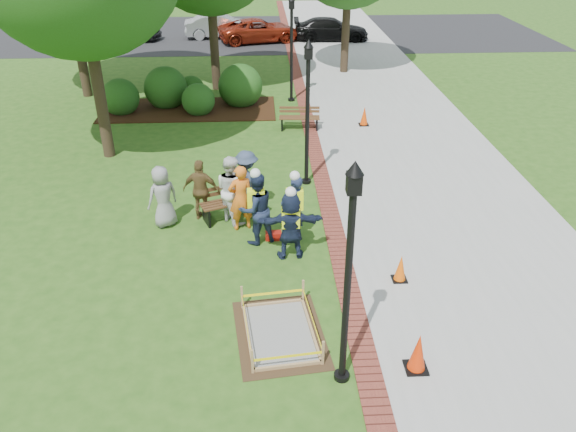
{
  "coord_description": "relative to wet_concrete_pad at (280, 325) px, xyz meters",
  "views": [
    {
      "loc": [
        -0.09,
        -10.3,
        7.51
      ],
      "look_at": [
        0.5,
        1.2,
        1.0
      ],
      "focal_mm": 35.0,
      "sensor_mm": 36.0,
      "label": 1
    }
  ],
  "objects": [
    {
      "name": "lamp_mid",
      "position": [
        1.06,
        6.78,
        2.25
      ],
      "size": [
        0.28,
        0.28,
        4.26
      ],
      "color": "black",
      "rests_on": "ground"
    },
    {
      "name": "cone_back",
      "position": [
        2.77,
        1.67,
        0.08
      ],
      "size": [
        0.34,
        0.34,
        0.66
      ],
      "color": "black",
      "rests_on": "ground"
    },
    {
      "name": "casual_person_d",
      "position": [
        -1.88,
        4.75,
        0.61
      ],
      "size": [
        0.6,
        0.44,
        1.69
      ],
      "color": "brown",
      "rests_on": "ground"
    },
    {
      "name": "casual_person_c",
      "position": [
        -1.08,
        4.6,
        0.69
      ],
      "size": [
        0.66,
        0.7,
        1.84
      ],
      "color": "silver",
      "rests_on": "ground"
    },
    {
      "name": "cone_front",
      "position": [
        2.45,
        -1.08,
        0.16
      ],
      "size": [
        0.41,
        0.41,
        0.81
      ],
      "color": "black",
      "rests_on": "ground"
    },
    {
      "name": "lamp_far",
      "position": [
        1.06,
        14.78,
        2.25
      ],
      "size": [
        0.28,
        0.28,
        4.26
      ],
      "color": "black",
      "rests_on": "ground"
    },
    {
      "name": "toolbox",
      "position": [
        -0.02,
        3.58,
        -0.13
      ],
      "size": [
        0.4,
        0.22,
        0.2
      ],
      "primitive_type": "cube",
      "rotation": [
        0.0,
        0.0,
        -0.0
      ],
      "color": "maroon",
      "rests_on": "ground"
    },
    {
      "name": "casual_person_b",
      "position": [
        -0.83,
        4.17,
        0.65
      ],
      "size": [
        0.65,
        0.52,
        1.78
      ],
      "color": "orange",
      "rests_on": "ground"
    },
    {
      "name": "ground",
      "position": [
        -0.19,
        1.78,
        -0.23
      ],
      "size": [
        100.0,
        100.0,
        0.0
      ],
      "primitive_type": "plane",
      "color": "#285116",
      "rests_on": "ground"
    },
    {
      "name": "lamp_near",
      "position": [
        1.06,
        -1.22,
        2.25
      ],
      "size": [
        0.28,
        0.28,
        4.26
      ],
      "color": "black",
      "rests_on": "ground"
    },
    {
      "name": "shrub_a",
      "position": [
        -5.83,
        13.56,
        -0.23
      ],
      "size": [
        1.49,
        1.49,
        1.49
      ],
      "primitive_type": "sphere",
      "color": "#244B15",
      "rests_on": "ground"
    },
    {
      "name": "casual_person_e",
      "position": [
        -0.69,
        5.08,
        0.65
      ],
      "size": [
        0.67,
        0.65,
        1.77
      ],
      "color": "#313F57",
      "rests_on": "ground"
    },
    {
      "name": "parked_car_a",
      "position": [
        -8.25,
        27.2,
        -0.23
      ],
      "size": [
        3.03,
        5.0,
        1.52
      ],
      "primitive_type": "imported",
      "rotation": [
        0.0,
        0.0,
        1.34
      ],
      "color": "black",
      "rests_on": "ground"
    },
    {
      "name": "shrub_c",
      "position": [
        -2.73,
        13.3,
        -0.23
      ],
      "size": [
        1.32,
        1.32,
        1.32
      ],
      "primitive_type": "sphere",
      "color": "#244B15",
      "rests_on": "ground"
    },
    {
      "name": "cone_far",
      "position": [
        3.65,
        11.62,
        0.12
      ],
      "size": [
        0.37,
        0.37,
        0.73
      ],
      "color": "black",
      "rests_on": "ground"
    },
    {
      "name": "sidewalk",
      "position": [
        4.81,
        11.78,
        -0.22
      ],
      "size": [
        6.0,
        60.0,
        0.02
      ],
      "primitive_type": "cube",
      "color": "#9E9E99",
      "rests_on": "ground"
    },
    {
      "name": "shrub_e",
      "position": [
        -3.18,
        15.12,
        -0.23
      ],
      "size": [
        1.11,
        1.11,
        1.11
      ],
      "primitive_type": "sphere",
      "color": "#244B15",
      "rests_on": "ground"
    },
    {
      "name": "bench_far",
      "position": [
        1.17,
        11.34,
        0.02
      ],
      "size": [
        1.52,
        0.6,
        0.81
      ],
      "color": "brown",
      "rests_on": "ground"
    },
    {
      "name": "shrub_d",
      "position": [
        -1.07,
        14.38,
        -0.23
      ],
      "size": [
        1.83,
        1.83,
        1.83
      ],
      "primitive_type": "sphere",
      "color": "#244B15",
      "rests_on": "ground"
    },
    {
      "name": "hivis_worker_b",
      "position": [
        0.51,
        3.66,
        0.68
      ],
      "size": [
        0.61,
        0.64,
        1.84
      ],
      "color": "#192941",
      "rests_on": "ground"
    },
    {
      "name": "parked_car_b",
      "position": [
        -2.6,
        27.5,
        -0.23
      ],
      "size": [
        2.44,
        4.92,
        1.56
      ],
      "primitive_type": "imported",
      "rotation": [
        0.0,
        0.0,
        1.65
      ],
      "color": "#ADAEB2",
      "rests_on": "ground"
    },
    {
      "name": "shrub_b",
      "position": [
        -4.14,
        14.35,
        -0.23
      ],
      "size": [
        1.76,
        1.76,
        1.76
      ],
      "primitive_type": "sphere",
      "color": "#244B15",
      "rests_on": "ground"
    },
    {
      "name": "bench_near",
      "position": [
        -1.11,
        4.73,
        0.05
      ],
      "size": [
        1.72,
        1.1,
        0.89
      ],
      "color": "#52371C",
      "rests_on": "ground"
    },
    {
      "name": "wet_concrete_pad",
      "position": [
        0.0,
        0.0,
        0.0
      ],
      "size": [
        1.96,
        2.48,
        0.55
      ],
      "color": "#47331E",
      "rests_on": "ground"
    },
    {
      "name": "brick_edging",
      "position": [
        1.56,
        11.78,
        -0.22
      ],
      "size": [
        0.5,
        60.0,
        0.03
      ],
      "primitive_type": "cube",
      "color": "maroon",
      "rests_on": "ground"
    },
    {
      "name": "casual_person_a",
      "position": [
        -2.85,
        4.45,
        0.6
      ],
      "size": [
        0.63,
        0.58,
        1.66
      ],
      "color": "gray",
      "rests_on": "ground"
    },
    {
      "name": "hivis_worker_c",
      "position": [
        -0.43,
        3.49,
        0.76
      ],
      "size": [
        0.7,
        0.6,
        2.01
      ],
      "color": "#17293D",
      "rests_on": "ground"
    },
    {
      "name": "parking_lot",
      "position": [
        -0.19,
        28.78,
        -0.23
      ],
      "size": [
        36.0,
        12.0,
        0.01
      ],
      "primitive_type": "cube",
      "color": "black",
      "rests_on": "ground"
    },
    {
      "name": "parked_car_c",
      "position": [
        -0.22,
        26.24,
        -0.23
      ],
      "size": [
        2.97,
        4.82,
        1.46
      ],
      "primitive_type": "imported",
      "rotation": [
        0.0,
        0.0,
        1.81
      ],
      "color": "#9C2913",
      "rests_on": "ground"
    },
    {
      "name": "hivis_worker_a",
      "position": [
        0.37,
        2.78,
        0.69
      ],
      "size": [
        0.57,
        0.39,
        1.86
      ],
      "color": "#1A2343",
      "rests_on": "ground"
    },
    {
      "name": "mulch_bed",
      "position": [
        -3.19,
        13.78,
        -0.21
      ],
      "size": [
        7.0,
        3.0,
        0.05
      ],
      "primitive_type": "cube",
      "color": "#381E0F",
      "rests_on": "ground"
    },
    {
      "name": "parked_car_d",
      "position": [
        4.13,
        26.46,
        -0.23
      ],
      "size": [
        2.1,
        4.45,
        1.43
      ],
      "primitive_type": "imported",
      "rotation": [
        0.0,
        0.0,
        1.52
      ],
      "color": "black",
      "rests_on": "ground"
    }
  ]
}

